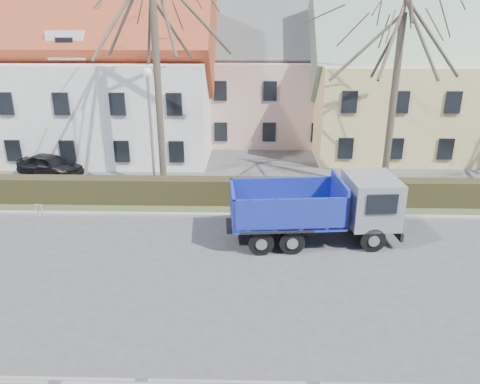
{
  "coord_description": "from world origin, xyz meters",
  "views": [
    {
      "loc": [
        2.8,
        -15.55,
        8.98
      ],
      "look_at": [
        2.31,
        3.63,
        1.6
      ],
      "focal_mm": 35.0,
      "sensor_mm": 36.0,
      "label": 1
    }
  ],
  "objects_px": {
    "streetlight": "(151,134)",
    "parked_car_a": "(50,165)",
    "cart_frame": "(36,208)",
    "dump_truck": "(308,209)"
  },
  "relations": [
    {
      "from": "dump_truck",
      "to": "parked_car_a",
      "type": "relative_size",
      "value": 1.82
    },
    {
      "from": "dump_truck",
      "to": "parked_car_a",
      "type": "xyz_separation_m",
      "value": [
        -14.08,
        7.96,
        -0.76
      ]
    },
    {
      "from": "cart_frame",
      "to": "parked_car_a",
      "type": "height_order",
      "value": "parked_car_a"
    },
    {
      "from": "streetlight",
      "to": "cart_frame",
      "type": "bearing_deg",
      "value": -156.0
    },
    {
      "from": "dump_truck",
      "to": "cart_frame",
      "type": "xyz_separation_m",
      "value": [
        -12.56,
        2.48,
        -1.15
      ]
    },
    {
      "from": "dump_truck",
      "to": "streetlight",
      "type": "bearing_deg",
      "value": 141.52
    },
    {
      "from": "streetlight",
      "to": "cart_frame",
      "type": "distance_m",
      "value": 6.5
    },
    {
      "from": "streetlight",
      "to": "parked_car_a",
      "type": "xyz_separation_m",
      "value": [
        -6.77,
        3.14,
        -2.66
      ]
    },
    {
      "from": "streetlight",
      "to": "parked_car_a",
      "type": "distance_m",
      "value": 7.92
    },
    {
      "from": "parked_car_a",
      "to": "cart_frame",
      "type": "bearing_deg",
      "value": -147.77
    }
  ]
}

